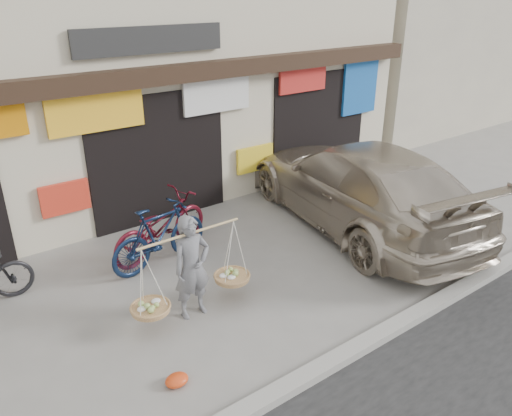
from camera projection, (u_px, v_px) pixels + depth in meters
ground at (260, 290)px, 8.28m from camera, size 70.00×70.00×0.00m
kerb at (348, 353)px, 6.78m from camera, size 70.00×0.25×0.12m
shophouse_block at (96, 41)px, 11.58m from camera, size 14.00×6.32×7.00m
neighbor_east at (431, 25)px, 19.40m from camera, size 12.00×7.00×6.40m
street_vendor at (192, 271)px, 7.40m from camera, size 1.97×0.57×1.64m
bike_1 at (160, 235)px, 8.81m from camera, size 2.01×0.84×1.17m
bike_2 at (160, 226)px, 9.21m from camera, size 2.28×1.30×1.13m
suv at (358, 184)px, 10.28m from camera, size 3.48×6.36×1.75m
red_bag at (177, 380)px, 6.30m from camera, size 0.31×0.25×0.14m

